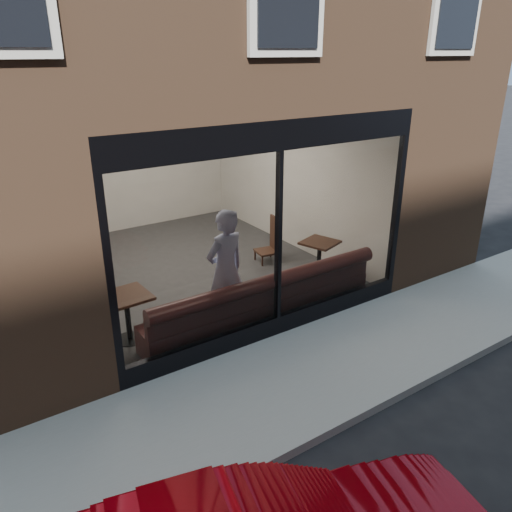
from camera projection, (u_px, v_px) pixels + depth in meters
ground at (375, 406)px, 6.09m from camera, size 120.00×120.00×0.00m
sidewalk_near at (322, 366)px, 6.86m from camera, size 40.00×2.00×0.01m
kerb_near at (379, 404)px, 6.03m from camera, size 40.00×0.10×0.12m
host_building_pier_right at (260, 147)px, 13.56m from camera, size 2.50×12.00×3.20m
host_building_backfill at (89, 145)px, 13.92m from camera, size 5.00×6.00×3.20m
cafe_floor at (189, 268)px, 9.92m from camera, size 6.00×6.00×0.00m
cafe_ceiling at (180, 102)px, 8.72m from camera, size 6.00×6.00×0.00m
cafe_wall_back at (128, 163)px, 11.62m from camera, size 5.00×0.00×5.00m
cafe_wall_left at (46, 213)px, 8.04m from camera, size 0.00×6.00×6.00m
cafe_wall_right at (291, 174)px, 10.61m from camera, size 0.00×6.00×6.00m
storefront_kick at (277, 325)px, 7.61m from camera, size 5.00×0.10×0.30m
storefront_header at (280, 135)px, 6.52m from camera, size 5.00×0.10×0.40m
storefront_mullion at (278, 239)px, 7.08m from camera, size 0.06×0.10×2.50m
storefront_glass at (280, 239)px, 7.05m from camera, size 4.80×0.00×4.80m
banquette at (262, 310)px, 7.89m from camera, size 4.00×0.55×0.45m
person at (226, 271)px, 7.50m from camera, size 0.78×0.58×1.92m
cafe_table_left at (126, 296)px, 7.19m from camera, size 0.69×0.69×0.04m
cafe_table_right at (320, 242)px, 9.22m from camera, size 0.75×0.75×0.04m
cafe_chair_right at (267, 251)px, 10.15m from camera, size 0.48×0.48×0.04m
wall_poster at (60, 221)px, 7.43m from camera, size 0.02×0.56×0.75m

